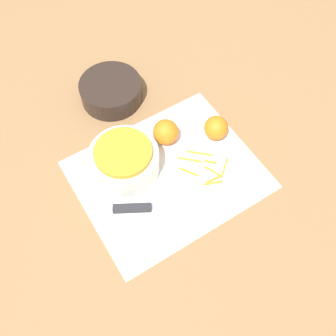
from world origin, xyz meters
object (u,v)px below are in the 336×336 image
bowl_speckled (124,160)px  orange_right (216,128)px  orange_left (166,132)px  knife (144,208)px  bowl_dark (111,91)px

bowl_speckled → orange_right: (0.26, -0.04, -0.01)m
bowl_speckled → orange_left: 0.14m
knife → orange_left: 0.22m
bowl_dark → knife: bearing=-106.1°
bowl_speckled → bowl_dark: (0.09, 0.24, -0.02)m
knife → orange_right: bearing=47.4°
knife → orange_left: bearing=73.2°
bowl_speckled → orange_right: size_ratio=2.69×
bowl_speckled → knife: bowl_speckled is taller
bowl_dark → orange_left: 0.22m
orange_left → bowl_speckled: bearing=-170.6°
orange_left → orange_right: (0.12, -0.06, -0.00)m
knife → orange_left: (0.16, 0.15, 0.03)m
bowl_speckled → orange_left: size_ratio=2.56×
orange_left → orange_right: 0.14m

